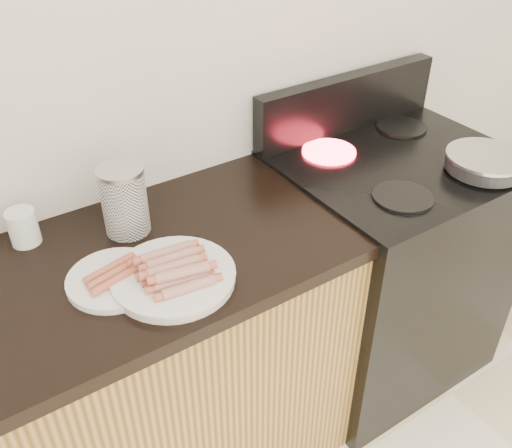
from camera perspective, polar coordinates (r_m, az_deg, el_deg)
wall_back at (r=1.62m, az=-12.92°, el=15.63°), size 4.00×0.04×2.60m
stove at (r=2.20m, az=12.67°, el=-4.17°), size 0.76×0.65×0.91m
stove_panel at (r=2.08m, az=9.11°, el=11.90°), size 0.76×0.06×0.20m
burner_near_left at (r=1.74m, az=14.47°, el=2.64°), size 0.18×0.18×0.01m
burner_near_right at (r=1.98m, az=21.33°, el=5.48°), size 0.18×0.18×0.01m
burner_far_left at (r=1.94m, az=7.30°, el=7.19°), size 0.18×0.18×0.01m
burner_far_right at (r=2.16m, az=14.34°, el=9.37°), size 0.18×0.18×0.01m
frying_pan at (r=1.94m, az=22.04°, el=5.73°), size 0.25×0.43×0.05m
main_plate at (r=1.41m, az=-8.23°, el=-5.38°), size 0.39×0.39×0.02m
side_plate at (r=1.44m, az=-13.93°, el=-5.37°), size 0.31×0.31×0.02m
hotdog_pile at (r=1.39m, az=-8.34°, el=-4.34°), size 0.13×0.20×0.05m
plain_sausages at (r=1.43m, az=-14.03°, el=-4.81°), size 0.13×0.10×0.02m
canister at (r=1.56m, az=-13.04°, el=2.35°), size 0.13×0.13×0.19m
mug at (r=1.62m, az=-22.26°, el=-0.30°), size 0.08×0.08×0.10m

